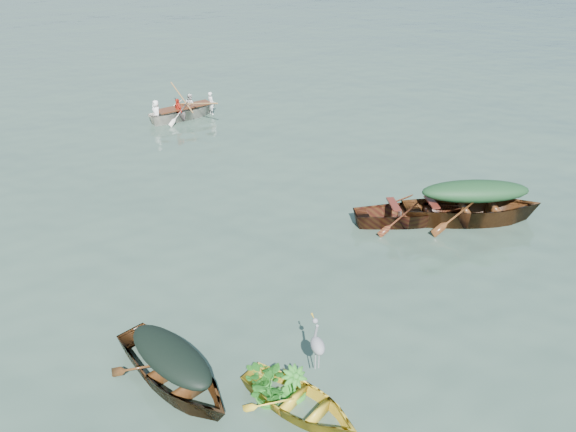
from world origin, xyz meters
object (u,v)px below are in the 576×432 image
object	(u,v)px
open_wooden_boat	(410,223)
heron	(317,352)
rowed_boat	(185,118)
green_tarp_boat	(470,221)
dark_covered_boat	(174,383)
yellow_dinghy	(299,410)

from	to	relation	value
open_wooden_boat	heron	size ratio (longest dim) A/B	4.48
heron	rowed_boat	bearing A→B (deg)	55.19
open_wooden_boat	heron	world-z (taller)	heron
green_tarp_boat	dark_covered_boat	bearing A→B (deg)	127.70
dark_covered_boat	open_wooden_boat	distance (m)	7.58
yellow_dinghy	dark_covered_boat	xyz separation A→B (m)	(-1.90, 1.10, 0.00)
dark_covered_boat	open_wooden_boat	world-z (taller)	open_wooden_boat
green_tarp_boat	yellow_dinghy	bearing A→B (deg)	141.25
yellow_dinghy	green_tarp_boat	bearing A→B (deg)	1.57
dark_covered_boat	yellow_dinghy	bearing A→B (deg)	-59.88
green_tarp_boat	open_wooden_boat	bearing A→B (deg)	90.00
dark_covered_boat	green_tarp_boat	xyz separation A→B (m)	(7.88, 3.81, 0.00)
heron	yellow_dinghy	bearing A→B (deg)	-174.81
yellow_dinghy	rowed_boat	bearing A→B (deg)	53.58
green_tarp_boat	heron	xyz separation A→B (m)	(-5.58, -4.53, 0.80)
open_wooden_boat	rowed_boat	xyz separation A→B (m)	(-4.81, 9.88, 0.00)
yellow_dinghy	green_tarp_boat	size ratio (longest dim) A/B	0.53
green_tarp_boat	open_wooden_boat	world-z (taller)	green_tarp_boat
green_tarp_boat	rowed_boat	xyz separation A→B (m)	(-6.35, 10.21, 0.00)
dark_covered_boat	open_wooden_boat	size ratio (longest dim) A/B	0.88
green_tarp_boat	heron	bearing A→B (deg)	140.97
green_tarp_boat	open_wooden_boat	xyz separation A→B (m)	(-1.53, 0.32, 0.00)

